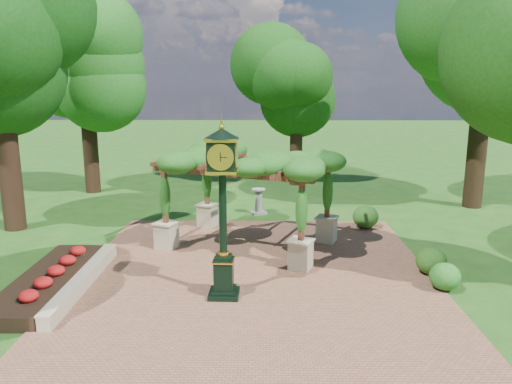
{
  "coord_description": "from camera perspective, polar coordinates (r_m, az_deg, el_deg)",
  "views": [
    {
      "loc": [
        0.19,
        -11.92,
        5.4
      ],
      "look_at": [
        0.0,
        2.5,
        2.2
      ],
      "focal_mm": 35.0,
      "sensor_mm": 36.0,
      "label": 1
    }
  ],
  "objects": [
    {
      "name": "tree_north",
      "position": [
        26.37,
        4.73,
        12.44
      ],
      "size": [
        4.16,
        4.16,
        7.85
      ],
      "color": "#341F14",
      "rests_on": "ground"
    },
    {
      "name": "border_wall",
      "position": [
        14.29,
        -19.16,
        -9.56
      ],
      "size": [
        0.35,
        5.0,
        0.4
      ],
      "primitive_type": "cube",
      "color": "#C6B793",
      "rests_on": "ground"
    },
    {
      "name": "shrub_front",
      "position": [
        14.16,
        20.78,
        -9.01
      ],
      "size": [
        1.06,
        1.06,
        0.73
      ],
      "primitive_type": "ellipsoid",
      "rotation": [
        0.0,
        0.0,
        0.42
      ],
      "color": "#225F1B",
      "rests_on": "brick_plaza"
    },
    {
      "name": "flower_bed",
      "position": [
        14.62,
        -22.52,
        -9.4
      ],
      "size": [
        1.5,
        5.0,
        0.36
      ],
      "primitive_type": "cube",
      "color": "red",
      "rests_on": "ground"
    },
    {
      "name": "sundial",
      "position": [
        20.74,
        0.28,
        -1.25
      ],
      "size": [
        0.77,
        0.77,
        1.07
      ],
      "rotation": [
        0.0,
        0.0,
        0.38
      ],
      "color": "gray",
      "rests_on": "ground"
    },
    {
      "name": "shrub_back",
      "position": [
        19.07,
        12.42,
        -2.77
      ],
      "size": [
        1.23,
        1.23,
        0.86
      ],
      "primitive_type": "ellipsoid",
      "rotation": [
        0.0,
        0.0,
        0.34
      ],
      "color": "#2C601B",
      "rests_on": "brick_plaza"
    },
    {
      "name": "brick_plaza",
      "position": [
        14.0,
        -0.08,
        -10.09
      ],
      "size": [
        10.0,
        12.0,
        0.04
      ],
      "primitive_type": "cube",
      "color": "brown",
      "rests_on": "ground"
    },
    {
      "name": "shrub_mid",
      "position": [
        15.12,
        19.39,
        -7.43
      ],
      "size": [
        1.01,
        1.01,
        0.77
      ],
      "primitive_type": "ellipsoid",
      "rotation": [
        0.0,
        0.0,
        0.2
      ],
      "color": "#265417",
      "rests_on": "brick_plaza"
    },
    {
      "name": "ground",
      "position": [
        13.09,
        -0.15,
        -11.86
      ],
      "size": [
        120.0,
        120.0,
        0.0
      ],
      "primitive_type": "plane",
      "color": "#1E4714",
      "rests_on": "ground"
    },
    {
      "name": "pedestal_clock",
      "position": [
        12.23,
        -3.83,
        -0.68
      ],
      "size": [
        0.88,
        0.88,
        4.37
      ],
      "rotation": [
        0.0,
        0.0,
        -0.03
      ],
      "color": "black",
      "rests_on": "brick_plaza"
    },
    {
      "name": "tree_west_far",
      "position": [
        25.73,
        -19.0,
        13.38
      ],
      "size": [
        4.16,
        4.16,
        8.89
      ],
      "color": "#301D12",
      "rests_on": "ground"
    },
    {
      "name": "tree_east_far",
      "position": [
        23.51,
        25.12,
        17.25
      ],
      "size": [
        5.69,
        5.69,
        11.35
      ],
      "color": "black",
      "rests_on": "ground"
    },
    {
      "name": "pergola",
      "position": [
        16.2,
        -0.94,
        3.18
      ],
      "size": [
        6.24,
        5.15,
        3.38
      ],
      "rotation": [
        0.0,
        0.0,
        -0.4
      ],
      "color": "#B6AD87",
      "rests_on": "brick_plaza"
    }
  ]
}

